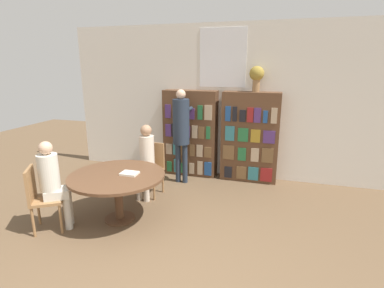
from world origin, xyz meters
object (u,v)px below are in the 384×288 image
at_px(flower_vase, 257,76).
at_px(reading_table, 117,181).
at_px(seated_reader_right, 53,180).
at_px(chair_near_camera, 40,195).
at_px(seated_reader_left, 146,157).
at_px(librarian_standing, 181,127).
at_px(chair_left_side, 151,166).
at_px(bookshelf_right, 250,137).
at_px(bookshelf_left, 190,133).

bearing_deg(flower_vase, reading_table, -128.21).
bearing_deg(reading_table, seated_reader_right, -148.04).
bearing_deg(chair_near_camera, flower_vase, 104.51).
distance_m(flower_vase, seated_reader_left, 2.49).
relative_size(flower_vase, chair_near_camera, 0.51).
height_order(reading_table, librarian_standing, librarian_standing).
height_order(reading_table, chair_left_side, chair_left_side).
bearing_deg(librarian_standing, bookshelf_right, 22.20).
relative_size(chair_near_camera, chair_left_side, 1.00).
bearing_deg(bookshelf_right, chair_near_camera, -132.85).
relative_size(seated_reader_left, seated_reader_right, 1.01).
bearing_deg(reading_table, bookshelf_right, 52.81).
height_order(chair_left_side, seated_reader_right, seated_reader_right).
relative_size(flower_vase, reading_table, 0.34).
xyz_separation_m(bookshelf_left, seated_reader_left, (-0.38, -1.33, -0.15)).
distance_m(chair_left_side, seated_reader_left, 0.28).
bearing_deg(chair_near_camera, chair_left_side, 117.00).
relative_size(seated_reader_right, librarian_standing, 0.70).
bearing_deg(seated_reader_left, chair_left_side, -90.00).
distance_m(bookshelf_right, librarian_standing, 1.35).
distance_m(chair_near_camera, chair_left_side, 1.82).
xyz_separation_m(seated_reader_left, seated_reader_right, (-0.77, -1.28, -0.00)).
height_order(bookshelf_right, seated_reader_right, bookshelf_right).
relative_size(flower_vase, seated_reader_right, 0.37).
relative_size(bookshelf_left, seated_reader_left, 1.37).
bearing_deg(flower_vase, seated_reader_left, -141.06).
bearing_deg(chair_near_camera, seated_reader_left, 114.14).
bearing_deg(chair_near_camera, bookshelf_right, 105.19).
distance_m(chair_near_camera, seated_reader_right, 0.27).
relative_size(bookshelf_right, seated_reader_left, 1.37).
bearing_deg(bookshelf_right, bookshelf_left, 179.99).
distance_m(bookshelf_left, flower_vase, 1.72).
height_order(chair_near_camera, seated_reader_right, seated_reader_right).
bearing_deg(chair_near_camera, reading_table, 90.00).
relative_size(seated_reader_left, librarian_standing, 0.71).
xyz_separation_m(bookshelf_right, chair_near_camera, (-2.51, -2.71, -0.35)).
distance_m(bookshelf_left, reading_table, 2.22).
relative_size(bookshelf_right, chair_left_side, 1.91).
bearing_deg(bookshelf_left, chair_left_side, -107.81).
distance_m(bookshelf_left, chair_near_camera, 3.03).
xyz_separation_m(bookshelf_right, librarian_standing, (-1.23, -0.50, 0.24)).
height_order(seated_reader_left, librarian_standing, librarian_standing).
relative_size(chair_left_side, seated_reader_right, 0.72).
bearing_deg(seated_reader_left, chair_near_camera, 60.14).
height_order(flower_vase, chair_near_camera, flower_vase).
bearing_deg(bookshelf_left, flower_vase, 0.22).
xyz_separation_m(flower_vase, chair_near_camera, (-2.57, -2.71, -1.52)).
relative_size(bookshelf_left, reading_table, 1.27).
bearing_deg(flower_vase, seated_reader_right, -132.80).
distance_m(seated_reader_right, librarian_standing, 2.42).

